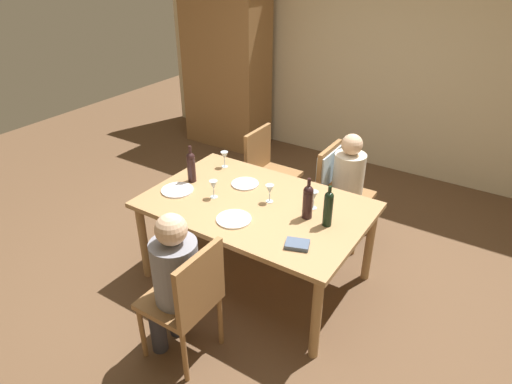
# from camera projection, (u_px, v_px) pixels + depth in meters

# --- Properties ---
(ground_plane) EXTENTS (10.00, 10.00, 0.00)m
(ground_plane) POSITION_uv_depth(u_px,v_px,m) (256.00, 276.00, 3.91)
(ground_plane) COLOR brown
(rear_room_partition) EXTENTS (6.40, 0.12, 2.70)m
(rear_room_partition) POSITION_uv_depth(u_px,v_px,m) (384.00, 57.00, 5.26)
(rear_room_partition) COLOR beige
(rear_room_partition) RESTS_ON ground_plane
(armoire_cabinet) EXTENTS (1.18, 0.62, 2.18)m
(armoire_cabinet) POSITION_uv_depth(u_px,v_px,m) (227.00, 65.00, 5.99)
(armoire_cabinet) COLOR olive
(armoire_cabinet) RESTS_ON ground_plane
(dining_table) EXTENTS (1.74, 1.13, 0.74)m
(dining_table) POSITION_uv_depth(u_px,v_px,m) (256.00, 211.00, 3.58)
(dining_table) COLOR #A87F51
(dining_table) RESTS_ON ground_plane
(chair_near) EXTENTS (0.44, 0.44, 0.92)m
(chair_near) POSITION_uv_depth(u_px,v_px,m) (188.00, 297.00, 2.91)
(chair_near) COLOR olive
(chair_near) RESTS_ON ground_plane
(chair_far_right) EXTENTS (0.46, 0.44, 0.92)m
(chair_far_right) POSITION_uv_depth(u_px,v_px,m) (335.00, 181.00, 4.18)
(chair_far_right) COLOR olive
(chair_far_right) RESTS_ON ground_plane
(chair_far_left) EXTENTS (0.44, 0.44, 0.92)m
(chair_far_left) POSITION_uv_depth(u_px,v_px,m) (267.00, 167.00, 4.56)
(chair_far_left) COLOR olive
(chair_far_left) RESTS_ON ground_plane
(person_woman_host) EXTENTS (0.35, 0.30, 1.13)m
(person_woman_host) POSITION_uv_depth(u_px,v_px,m) (173.00, 276.00, 2.90)
(person_woman_host) COLOR #33333D
(person_woman_host) RESTS_ON ground_plane
(person_man_bearded) EXTENTS (0.33, 0.28, 1.09)m
(person_man_bearded) POSITION_uv_depth(u_px,v_px,m) (351.00, 181.00, 4.09)
(person_man_bearded) COLOR #33333D
(person_man_bearded) RESTS_ON ground_plane
(wine_bottle_tall_green) EXTENTS (0.07, 0.07, 0.33)m
(wine_bottle_tall_green) POSITION_uv_depth(u_px,v_px,m) (191.00, 166.00, 3.79)
(wine_bottle_tall_green) COLOR black
(wine_bottle_tall_green) RESTS_ON dining_table
(wine_bottle_dark_red) EXTENTS (0.08, 0.08, 0.33)m
(wine_bottle_dark_red) POSITION_uv_depth(u_px,v_px,m) (308.00, 201.00, 3.29)
(wine_bottle_dark_red) COLOR black
(wine_bottle_dark_red) RESTS_ON dining_table
(wine_bottle_short_olive) EXTENTS (0.07, 0.07, 0.32)m
(wine_bottle_short_olive) POSITION_uv_depth(u_px,v_px,m) (328.00, 208.00, 3.20)
(wine_bottle_short_olive) COLOR black
(wine_bottle_short_olive) RESTS_ON dining_table
(wine_glass_near_left) EXTENTS (0.07, 0.07, 0.15)m
(wine_glass_near_left) POSITION_uv_depth(u_px,v_px,m) (214.00, 186.00, 3.57)
(wine_glass_near_left) COLOR silver
(wine_glass_near_left) RESTS_ON dining_table
(wine_glass_centre) EXTENTS (0.07, 0.07, 0.15)m
(wine_glass_centre) POSITION_uv_depth(u_px,v_px,m) (314.00, 196.00, 3.42)
(wine_glass_centre) COLOR silver
(wine_glass_centre) RESTS_ON dining_table
(wine_glass_near_right) EXTENTS (0.07, 0.07, 0.15)m
(wine_glass_near_right) POSITION_uv_depth(u_px,v_px,m) (270.00, 190.00, 3.51)
(wine_glass_near_right) COLOR silver
(wine_glass_near_right) RESTS_ON dining_table
(wine_glass_far) EXTENTS (0.07, 0.07, 0.15)m
(wine_glass_far) POSITION_uv_depth(u_px,v_px,m) (224.00, 156.00, 4.06)
(wine_glass_far) COLOR silver
(wine_glass_far) RESTS_ON dining_table
(dinner_plate_host) EXTENTS (0.26, 0.26, 0.01)m
(dinner_plate_host) POSITION_uv_depth(u_px,v_px,m) (234.00, 219.00, 3.32)
(dinner_plate_host) COLOR white
(dinner_plate_host) RESTS_ON dining_table
(dinner_plate_guest_left) EXTENTS (0.27, 0.27, 0.01)m
(dinner_plate_guest_left) POSITION_uv_depth(u_px,v_px,m) (177.00, 190.00, 3.71)
(dinner_plate_guest_left) COLOR white
(dinner_plate_guest_left) RESTS_ON dining_table
(dinner_plate_guest_right) EXTENTS (0.23, 0.23, 0.01)m
(dinner_plate_guest_right) POSITION_uv_depth(u_px,v_px,m) (245.00, 184.00, 3.80)
(dinner_plate_guest_right) COLOR white
(dinner_plate_guest_right) RESTS_ON dining_table
(folded_napkin) EXTENTS (0.19, 0.17, 0.03)m
(folded_napkin) POSITION_uv_depth(u_px,v_px,m) (297.00, 244.00, 3.04)
(folded_napkin) COLOR #4C5B75
(folded_napkin) RESTS_ON dining_table
(handbag) EXTENTS (0.12, 0.28, 0.22)m
(handbag) POSITION_uv_depth(u_px,v_px,m) (303.00, 215.00, 4.56)
(handbag) COLOR brown
(handbag) RESTS_ON ground_plane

